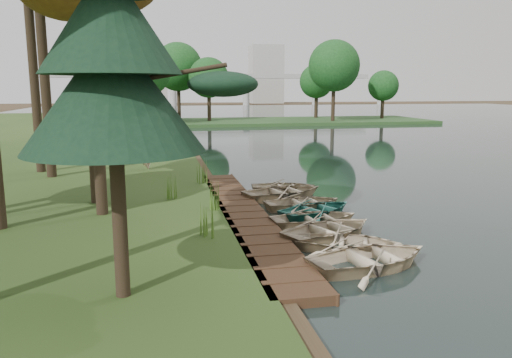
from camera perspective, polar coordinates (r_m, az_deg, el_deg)
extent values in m
plane|color=#3D2F1D|center=(19.14, 3.29, -4.34)|extent=(300.00, 300.00, 0.00)
cube|color=#3A2516|center=(18.78, -1.45, -4.15)|extent=(1.60, 16.00, 0.30)
cube|color=#26471F|center=(69.24, -0.69, 6.56)|extent=(50.00, 14.00, 0.45)
cylinder|color=black|center=(68.77, -20.38, 8.08)|extent=(0.50, 0.50, 4.80)
sphere|color=#194A1B|center=(68.76, -20.57, 11.07)|extent=(5.60, 5.60, 5.60)
cylinder|color=black|center=(68.06, -14.78, 8.36)|extent=(0.50, 0.50, 4.80)
sphere|color=#194A1B|center=(68.05, -14.92, 11.39)|extent=(5.60, 5.60, 5.60)
cylinder|color=black|center=(67.99, -9.10, 8.57)|extent=(0.50, 0.50, 4.80)
sphere|color=#194A1B|center=(67.98, -9.19, 11.60)|extent=(5.60, 5.60, 5.60)
cylinder|color=black|center=(68.58, -3.46, 8.70)|extent=(0.50, 0.50, 4.80)
sphere|color=#194A1B|center=(68.57, -3.50, 11.70)|extent=(5.60, 5.60, 5.60)
cylinder|color=black|center=(69.80, 2.03, 8.74)|extent=(0.50, 0.50, 4.80)
sphere|color=#194A1B|center=(69.79, 2.05, 11.69)|extent=(5.60, 5.60, 5.60)
cylinder|color=black|center=(71.63, 7.29, 8.70)|extent=(0.50, 0.50, 4.80)
sphere|color=#194A1B|center=(71.62, 7.35, 11.58)|extent=(5.60, 5.60, 5.60)
cylinder|color=black|center=(74.01, 12.24, 8.61)|extent=(0.50, 0.50, 4.80)
sphere|color=#194A1B|center=(74.00, 12.35, 11.39)|extent=(5.60, 5.60, 5.60)
cube|color=#A5A5A0|center=(138.73, -5.30, 11.65)|extent=(90.00, 4.00, 1.20)
cylinder|color=#A5A5A0|center=(138.76, -17.86, 9.55)|extent=(1.80, 1.80, 8.00)
cylinder|color=#A5A5A0|center=(137.99, -9.46, 9.90)|extent=(1.80, 1.80, 8.00)
cylinder|color=#A5A5A0|center=(140.10, -1.14, 10.04)|extent=(1.80, 1.80, 8.00)
cylinder|color=#A5A5A0|center=(144.97, 6.79, 9.99)|extent=(1.80, 1.80, 8.00)
cylinder|color=#A5A5A0|center=(152.33, 14.07, 9.77)|extent=(1.80, 1.80, 8.00)
cube|color=#A5A5A0|center=(161.73, 1.15, 11.86)|extent=(10.00, 8.00, 18.00)
cube|color=#A5A5A0|center=(162.91, -11.58, 10.59)|extent=(8.00, 8.00, 12.00)
imported|color=#CCB694|center=(13.96, 13.04, -8.42)|extent=(4.08, 3.29, 0.75)
imported|color=#CCB694|center=(15.27, 10.49, -6.88)|extent=(3.75, 3.28, 0.65)
imported|color=#CCB694|center=(16.40, 8.53, -5.48)|extent=(4.21, 3.72, 0.72)
imported|color=#CCB694|center=(17.84, 6.75, -4.24)|extent=(3.39, 2.57, 0.66)
imported|color=#2D7F70|center=(19.13, 7.07, -3.23)|extent=(3.89, 3.44, 0.67)
imported|color=#CCB694|center=(20.22, 5.41, -2.47)|extent=(3.39, 2.59, 0.65)
imported|color=#CCB694|center=(21.97, 3.18, -1.25)|extent=(4.27, 3.52, 0.77)
imported|color=#CCB694|center=(23.42, 3.17, -0.70)|extent=(3.28, 2.56, 0.62)
imported|color=#CCB694|center=(28.85, -12.36, 1.79)|extent=(4.26, 3.78, 0.73)
cylinder|color=black|center=(18.64, -17.88, 9.51)|extent=(0.42, 0.42, 8.87)
cylinder|color=black|center=(20.72, -18.51, 11.50)|extent=(0.45, 0.45, 10.30)
cylinder|color=black|center=(27.74, -23.16, 12.82)|extent=(0.49, 0.49, 12.26)
cylinder|color=black|center=(29.67, -24.15, 12.14)|extent=(0.48, 0.48, 11.85)
cylinder|color=black|center=(11.21, -15.36, -3.82)|extent=(0.32, 0.32, 3.76)
cone|color=black|center=(10.89, -16.03, 9.80)|extent=(3.80, 3.80, 2.60)
cone|color=black|center=(10.98, -16.42, 17.25)|extent=(2.90, 2.90, 2.25)
cone|color=#3F661E|center=(15.56, -5.57, -4.61)|extent=(0.60, 0.60, 1.10)
cone|color=#3F661E|center=(18.91, -4.69, -1.90)|extent=(0.60, 0.60, 1.10)
cone|color=#3F661E|center=(20.87, -9.56, -0.85)|extent=(0.60, 0.60, 1.09)
cone|color=#3F661E|center=(24.26, -6.18, 0.74)|extent=(0.60, 0.60, 1.04)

